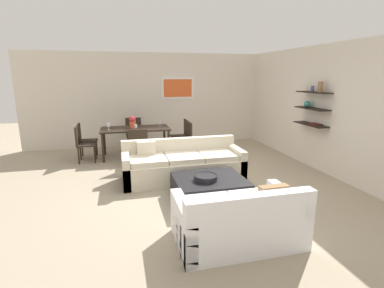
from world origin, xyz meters
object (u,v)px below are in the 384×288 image
object	(u,v)px
dining_table	(135,131)
centerpiece_vase	(132,122)
coffee_table	(209,189)
wine_glass_head	(134,121)
wine_glass_left_near	(108,125)
dining_chair_foot	(138,145)
wine_glass_right_far	(160,122)
loveseat_white	(239,221)
sofa_beige	(183,165)
wine_glass_foot	(136,126)
dining_chair_right_near	(185,136)
decorative_bowl	(206,177)
dining_chair_right_far	(182,134)
dining_chair_head	(134,131)
dining_chair_left_far	(84,138)
dining_chair_left_near	(83,142)

from	to	relation	value
dining_table	centerpiece_vase	size ratio (longest dim) A/B	5.52
coffee_table	wine_glass_head	distance (m)	3.60
wine_glass_left_near	dining_chair_foot	bearing A→B (deg)	-48.21
wine_glass_left_near	wine_glass_head	world-z (taller)	wine_glass_head
dining_chair_foot	wine_glass_right_far	distance (m)	1.19
wine_glass_head	wine_glass_right_far	distance (m)	0.70
coffee_table	wine_glass_right_far	size ratio (longest dim) A/B	7.90
loveseat_white	centerpiece_vase	world-z (taller)	centerpiece_vase
centerpiece_vase	wine_glass_head	bearing A→B (deg)	80.32
sofa_beige	dining_chair_foot	bearing A→B (deg)	126.54
sofa_beige	loveseat_white	bearing A→B (deg)	-85.38
loveseat_white	wine_glass_right_far	world-z (taller)	wine_glass_right_far
sofa_beige	wine_glass_foot	bearing A→B (deg)	117.46
loveseat_white	dining_chair_right_near	size ratio (longest dim) A/B	1.75
wine_glass_foot	sofa_beige	bearing A→B (deg)	-62.54
sofa_beige	coffee_table	xyz separation A→B (m)	(0.22, -1.09, -0.10)
decorative_bowl	dining_chair_right_far	xyz separation A→B (m)	(0.32, 3.28, 0.08)
loveseat_white	wine_glass_left_near	xyz separation A→B (m)	(-1.65, 4.23, 0.57)
dining_table	wine_glass_head	world-z (taller)	wine_glass_head
dining_chair_foot	wine_glass_foot	size ratio (longest dim) A/B	5.79
sofa_beige	dining_chair_head	distance (m)	2.88
dining_chair_head	wine_glass_left_near	distance (m)	1.19
coffee_table	wine_glass_right_far	xyz separation A→B (m)	(-0.39, 3.12, 0.66)
loveseat_white	dining_chair_left_far	world-z (taller)	dining_chair_left_far
coffee_table	wine_glass_foot	size ratio (longest dim) A/B	7.67
decorative_bowl	dining_chair_right_near	distance (m)	2.92
dining_chair_foot	wine_glass_left_near	size ratio (longest dim) A/B	5.30
decorative_bowl	centerpiece_vase	bearing A→B (deg)	108.18
dining_chair_left_far	dining_chair_head	distance (m)	1.42
coffee_table	wine_glass_right_far	world-z (taller)	wine_glass_right_far
dining_chair_left_near	wine_glass_right_far	xyz separation A→B (m)	(1.91, 0.30, 0.35)
sofa_beige	dining_chair_left_far	size ratio (longest dim) A/B	2.71
dining_chair_left_far	dining_chair_head	world-z (taller)	same
dining_chair_right_far	wine_glass_foot	bearing A→B (deg)	-156.37
sofa_beige	dining_table	distance (m)	2.12
wine_glass_left_near	wine_glass_head	distance (m)	0.80
dining_chair_left_near	wine_glass_foot	bearing A→B (deg)	-7.77
dining_chair_left_far	dining_chair_foot	xyz separation A→B (m)	(1.27, -1.02, 0.00)
dining_chair_foot	centerpiece_vase	world-z (taller)	centerpiece_vase
dining_table	wine_glass_left_near	xyz separation A→B (m)	(-0.65, -0.10, 0.19)
loveseat_white	dining_chair_left_near	distance (m)	4.73
dining_table	dining_chair_right_far	distance (m)	1.29
dining_table	dining_chair_head	world-z (taller)	dining_chair_head
centerpiece_vase	dining_chair_right_far	bearing A→B (deg)	8.75
dining_table	dining_chair_foot	xyz separation A→B (m)	(0.00, -0.83, -0.17)
dining_chair_left_far	dining_chair_left_near	bearing A→B (deg)	-90.00
loveseat_white	wine_glass_left_near	distance (m)	4.58
dining_chair_right_near	dining_chair_left_near	world-z (taller)	same
dining_chair_head	dining_chair_left_near	bearing A→B (deg)	-141.12
dining_chair_foot	wine_glass_foot	distance (m)	0.58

